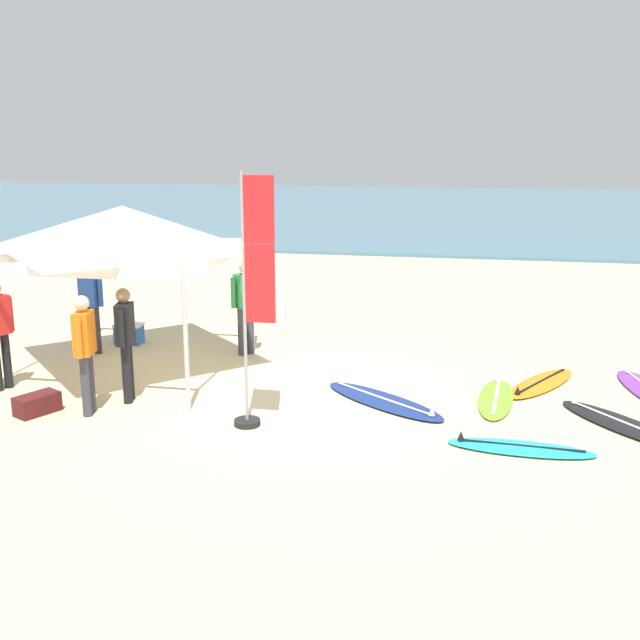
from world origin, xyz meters
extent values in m
plane|color=beige|center=(0.00, 0.00, 0.00)|extent=(80.00, 80.00, 0.00)
cube|color=teal|center=(0.00, 32.15, 0.05)|extent=(80.00, 36.00, 0.10)
cylinder|color=#B7B7BC|center=(-1.42, -0.81, 1.02)|extent=(0.07, 0.07, 2.05)
cylinder|color=#B7B7BC|center=(-4.71, 2.48, 1.02)|extent=(0.07, 0.07, 2.05)
cylinder|color=#B7B7BC|center=(-1.42, 2.48, 1.02)|extent=(0.07, 0.07, 2.05)
cube|color=white|center=(-3.07, -0.81, 1.96)|extent=(3.29, 0.03, 0.18)
cube|color=white|center=(-3.07, 2.48, 1.96)|extent=(3.29, 0.03, 0.18)
cube|color=white|center=(-4.71, 0.84, 1.96)|extent=(0.03, 3.29, 0.18)
cube|color=white|center=(-1.42, 0.84, 1.96)|extent=(0.03, 3.29, 0.18)
pyramid|color=white|center=(-3.07, 0.84, 2.40)|extent=(3.41, 3.41, 0.70)
ellipsoid|color=black|center=(4.58, -0.27, 0.04)|extent=(1.76, 1.99, 0.07)
cube|color=white|center=(4.58, -0.27, 0.07)|extent=(1.16, 1.41, 0.01)
cone|color=white|center=(4.03, 0.40, 0.13)|extent=(0.09, 0.09, 0.12)
ellipsoid|color=navy|center=(1.29, 0.03, 0.04)|extent=(2.15, 1.83, 0.07)
cube|color=white|center=(1.29, 0.03, 0.07)|extent=(1.55, 1.18, 0.01)
cone|color=white|center=(2.02, -0.52, 0.13)|extent=(0.09, 0.09, 0.12)
ellipsoid|color=#7AD12D|center=(2.92, 0.45, 0.04)|extent=(0.66, 1.90, 0.07)
cube|color=white|center=(2.92, 0.45, 0.07)|extent=(0.18, 1.58, 0.01)
cone|color=white|center=(2.99, 1.21, 0.13)|extent=(0.09, 0.09, 0.12)
ellipsoid|color=#23B2CC|center=(3.17, -1.36, 0.04)|extent=(1.83, 0.58, 0.07)
cube|color=black|center=(3.17, -1.36, 0.07)|extent=(1.54, 0.13, 0.01)
cone|color=black|center=(2.43, -1.32, 0.13)|extent=(0.09, 0.09, 0.12)
cone|color=white|center=(5.08, 2.09, 0.13)|extent=(0.09, 0.09, 0.12)
ellipsoid|color=orange|center=(3.65, 1.33, 0.04)|extent=(1.44, 1.94, 0.07)
cube|color=black|center=(3.65, 1.33, 0.07)|extent=(0.88, 1.45, 0.01)
cone|color=black|center=(3.24, 0.64, 0.13)|extent=(0.09, 0.09, 0.12)
cylinder|color=black|center=(-2.40, -0.70, 0.44)|extent=(0.13, 0.13, 0.88)
cylinder|color=black|center=(-2.45, -0.53, 0.44)|extent=(0.13, 0.13, 0.88)
cube|color=black|center=(-2.43, -0.61, 1.18)|extent=(0.30, 0.40, 0.60)
sphere|color=#9E7051|center=(-2.43, -0.61, 1.60)|extent=(0.21, 0.21, 0.21)
cylinder|color=black|center=(-2.37, -0.84, 1.16)|extent=(0.09, 0.09, 0.54)
cylinder|color=black|center=(-2.48, -0.39, 1.16)|extent=(0.09, 0.09, 0.54)
cylinder|color=#383842|center=(-1.38, 2.17, 0.44)|extent=(0.13, 0.13, 0.88)
cylinder|color=#383842|center=(-1.50, 2.04, 0.44)|extent=(0.13, 0.13, 0.88)
cube|color=#2D8C47|center=(-1.44, 2.11, 1.18)|extent=(0.41, 0.41, 0.60)
sphere|color=beige|center=(-1.44, 2.11, 1.60)|extent=(0.21, 0.21, 0.21)
cylinder|color=#2D8C47|center=(-1.28, 2.28, 1.16)|extent=(0.09, 0.09, 0.54)
cylinder|color=#2D8C47|center=(-1.60, 1.94, 1.16)|extent=(0.09, 0.09, 0.54)
cylinder|color=#2D2D33|center=(-4.27, 1.68, 0.44)|extent=(0.13, 0.13, 0.88)
cylinder|color=#2D2D33|center=(-4.09, 1.64, 0.44)|extent=(0.13, 0.13, 0.88)
cube|color=#2851B2|center=(-4.18, 1.66, 1.18)|extent=(0.40, 0.30, 0.60)
sphere|color=tan|center=(-4.18, 1.66, 1.60)|extent=(0.21, 0.21, 0.21)
cylinder|color=#2851B2|center=(-4.40, 1.71, 1.16)|extent=(0.09, 0.09, 0.54)
cylinder|color=#2851B2|center=(-3.96, 1.60, 1.16)|extent=(0.09, 0.09, 0.54)
cylinder|color=#383842|center=(-2.73, -1.30, 0.44)|extent=(0.13, 0.13, 0.88)
cylinder|color=#383842|center=(-2.76, -1.13, 0.44)|extent=(0.13, 0.13, 0.88)
cube|color=orange|center=(-2.74, -1.21, 1.18)|extent=(0.28, 0.39, 0.60)
sphere|color=beige|center=(-2.74, -1.21, 1.60)|extent=(0.21, 0.21, 0.21)
cylinder|color=orange|center=(-2.70, -1.44, 1.16)|extent=(0.09, 0.09, 0.54)
cylinder|color=orange|center=(-2.79, -0.99, 1.16)|extent=(0.09, 0.09, 0.54)
cylinder|color=black|center=(-4.55, -0.40, 0.44)|extent=(0.13, 0.13, 0.88)
cylinder|color=red|center=(-4.50, -0.27, 1.16)|extent=(0.09, 0.09, 0.54)
cylinder|color=#99999E|center=(-0.43, -1.20, 1.70)|extent=(0.04, 0.04, 3.40)
cube|color=red|center=(-0.21, -1.20, 2.40)|extent=(0.40, 0.02, 1.90)
cylinder|color=black|center=(-0.43, -1.20, 0.04)|extent=(0.36, 0.36, 0.08)
cube|color=#4C1919|center=(-3.48, -1.35, 0.14)|extent=(0.56, 0.68, 0.28)
cube|color=#2D60B7|center=(-3.83, 2.38, 0.17)|extent=(0.48, 0.34, 0.34)
cube|color=white|center=(-3.83, 2.38, 0.37)|extent=(0.50, 0.36, 0.05)
camera|label=1|loc=(2.39, -10.31, 3.78)|focal=41.73mm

